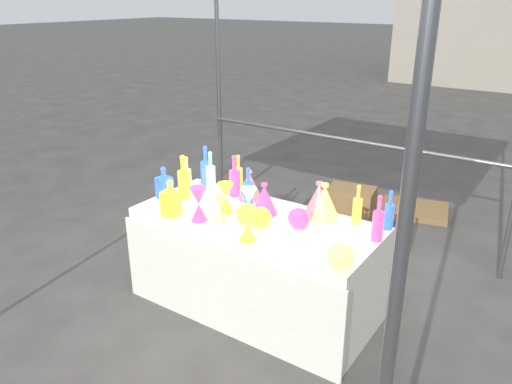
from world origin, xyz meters
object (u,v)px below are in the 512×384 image
Objects in this scene: lampshade_0 at (249,185)px; globe_0 at (247,214)px; display_table at (255,263)px; decanter_0 at (171,198)px; hourglass_0 at (247,225)px; cardboard_box_closed at (350,204)px.

globe_0 is at bearing -45.68° from lampshade_0.
globe_0 reaches higher than display_table.
display_table is 6.65× the size of decanter_0.
decanter_0 is at bearing 178.09° from hourglass_0.
cardboard_box_closed is at bearing 95.04° from lampshade_0.
display_table is at bearing 87.86° from globe_0.
globe_0 is (0.53, 0.21, -0.07)m from decanter_0.
display_table reaches higher than cardboard_box_closed.
display_table is 1.93m from cardboard_box_closed.
display_table is at bearing -97.83° from cardboard_box_closed.
cardboard_box_closed is 2.08× the size of lampshade_0.
lampshade_0 is at bearing 123.70° from hourglass_0.
hourglass_0 is at bearing -94.12° from cardboard_box_closed.
decanter_0 is at bearing -150.55° from display_table.
globe_0 is at bearing 125.02° from hourglass_0.
lampshade_0 is (-0.18, -1.63, 0.69)m from cardboard_box_closed.
decanter_0 is at bearing -111.76° from cardboard_box_closed.
decanter_0 reaches higher than display_table.
decanter_0 is (-0.47, -2.22, 0.71)m from cardboard_box_closed.
cardboard_box_closed is 2.11m from globe_0.
decanter_0 reaches higher than cardboard_box_closed.
hourglass_0 reaches higher than globe_0.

